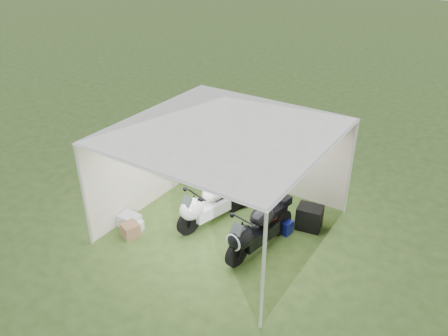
{
  "coord_description": "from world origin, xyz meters",
  "views": [
    {
      "loc": [
        4.25,
        -6.54,
        5.76
      ],
      "look_at": [
        -0.24,
        0.35,
        1.24
      ],
      "focal_mm": 35.0,
      "sensor_mm": 36.0,
      "label": 1
    }
  ],
  "objects": [
    {
      "name": "motorcycle_white",
      "position": [
        -0.35,
        -0.08,
        0.52
      ],
      "size": [
        0.76,
        1.87,
        0.94
      ],
      "rotation": [
        0.0,
        0.0,
        -0.26
      ],
      "color": "black",
      "rests_on": "ground"
    },
    {
      "name": "person_blue_jacket",
      "position": [
        0.79,
        0.63,
        0.97
      ],
      "size": [
        0.47,
        0.71,
        1.94
      ],
      "primitive_type": "imported",
      "rotation": [
        0.0,
        0.0,
        -1.56
      ],
      "color": "slate",
      "rests_on": "ground"
    },
    {
      "name": "person_dark_jacket",
      "position": [
        -0.39,
        1.01,
        0.98
      ],
      "size": [
        1.12,
        0.99,
        1.95
      ],
      "primitive_type": "imported",
      "rotation": [
        0.0,
        0.0,
        2.84
      ],
      "color": "black",
      "rests_on": "ground"
    },
    {
      "name": "paddock_stand",
      "position": [
        1.14,
        0.54,
        0.15
      ],
      "size": [
        0.44,
        0.32,
        0.3
      ],
      "primitive_type": "cube",
      "rotation": [
        0.0,
        0.0,
        -0.18
      ],
      "color": "#1B25B5",
      "rests_on": "ground"
    },
    {
      "name": "crate_1",
      "position": [
        -1.5,
        -1.37,
        0.15
      ],
      "size": [
        0.43,
        0.43,
        0.3
      ],
      "primitive_type": "cube",
      "rotation": [
        0.0,
        0.0,
        -0.36
      ],
      "color": "brown",
      "rests_on": "ground"
    },
    {
      "name": "crate_2",
      "position": [
        -1.54,
        -1.16,
        0.11
      ],
      "size": [
        0.35,
        0.32,
        0.21
      ],
      "primitive_type": "cube",
      "rotation": [
        0.0,
        0.0,
        0.3
      ],
      "color": "silver",
      "rests_on": "ground"
    },
    {
      "name": "motorcycle_black",
      "position": [
        0.98,
        -0.34,
        0.54
      ],
      "size": [
        0.65,
        1.96,
        0.97
      ],
      "rotation": [
        0.0,
        0.0,
        -0.18
      ],
      "color": "black",
      "rests_on": "ground"
    },
    {
      "name": "equipment_box",
      "position": [
        1.56,
        0.98,
        0.26
      ],
      "size": [
        0.59,
        0.51,
        0.53
      ],
      "primitive_type": "cube",
      "rotation": [
        0.0,
        0.0,
        0.17
      ],
      "color": "black",
      "rests_on": "ground"
    },
    {
      "name": "ground",
      "position": [
        0.0,
        0.0,
        0.0
      ],
      "size": [
        80.0,
        80.0,
        0.0
      ],
      "primitive_type": "plane",
      "color": "#30481C",
      "rests_on": "ground"
    },
    {
      "name": "canopy_tent",
      "position": [
        -0.0,
        0.03,
        2.58
      ],
      "size": [
        5.66,
        5.66,
        3.0
      ],
      "color": "silver",
      "rests_on": "ground"
    },
    {
      "name": "crate_0",
      "position": [
        -1.75,
        -1.12,
        0.15
      ],
      "size": [
        0.44,
        0.34,
        0.29
      ],
      "primitive_type": "cube",
      "rotation": [
        0.0,
        0.0,
        0.01
      ],
      "color": "#B0B4B9",
      "rests_on": "ground"
    }
  ]
}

